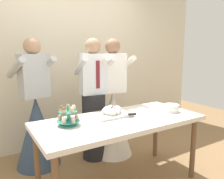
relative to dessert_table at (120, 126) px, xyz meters
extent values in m
cube|color=beige|center=(0.00, 1.48, 0.75)|extent=(5.20, 0.10, 2.90)
cube|color=silver|center=(0.00, 0.00, 0.05)|extent=(1.80, 0.80, 0.05)
cylinder|color=brown|center=(0.82, -0.32, -0.34)|extent=(0.06, 0.06, 0.72)
cylinder|color=brown|center=(-0.82, 0.32, -0.34)|extent=(0.06, 0.06, 0.72)
cylinder|color=brown|center=(0.82, 0.32, -0.34)|extent=(0.06, 0.06, 0.72)
cylinder|color=teal|center=(-0.55, 0.10, 0.08)|extent=(0.17, 0.17, 0.01)
cylinder|color=teal|center=(-0.55, 0.10, 0.18)|extent=(0.01, 0.01, 0.21)
cylinder|color=teal|center=(-0.55, 0.10, 0.12)|extent=(0.23, 0.23, 0.01)
cylinder|color=#D1B784|center=(-0.46, 0.09, 0.14)|extent=(0.04, 0.04, 0.03)
sphere|color=#EAB7C6|center=(-0.46, 0.09, 0.16)|extent=(0.04, 0.04, 0.04)
cylinder|color=#D1B784|center=(-0.51, 0.18, 0.14)|extent=(0.04, 0.04, 0.03)
sphere|color=#EAB7C6|center=(-0.51, 0.18, 0.16)|extent=(0.04, 0.04, 0.04)
cylinder|color=#D1B784|center=(-0.61, 0.16, 0.14)|extent=(0.04, 0.04, 0.03)
sphere|color=#D6B27A|center=(-0.61, 0.16, 0.16)|extent=(0.04, 0.04, 0.04)
cylinder|color=#D1B784|center=(-0.61, 0.04, 0.14)|extent=(0.04, 0.04, 0.03)
sphere|color=white|center=(-0.61, 0.04, 0.16)|extent=(0.04, 0.04, 0.04)
cylinder|color=#D1B784|center=(-0.53, 0.02, 0.14)|extent=(0.04, 0.04, 0.03)
sphere|color=#EAB7C6|center=(-0.53, 0.02, 0.16)|extent=(0.04, 0.04, 0.04)
cylinder|color=teal|center=(-0.55, 0.10, 0.21)|extent=(0.18, 0.18, 0.01)
cylinder|color=#D1B784|center=(-0.48, 0.10, 0.23)|extent=(0.04, 0.04, 0.03)
sphere|color=white|center=(-0.48, 0.10, 0.25)|extent=(0.04, 0.04, 0.04)
cylinder|color=#D1B784|center=(-0.52, 0.16, 0.23)|extent=(0.04, 0.04, 0.03)
sphere|color=#D6B27A|center=(-0.52, 0.16, 0.25)|extent=(0.04, 0.04, 0.04)
cylinder|color=#D1B784|center=(-0.59, 0.14, 0.23)|extent=(0.04, 0.04, 0.03)
sphere|color=brown|center=(-0.59, 0.14, 0.25)|extent=(0.04, 0.04, 0.04)
cylinder|color=#D1B784|center=(-0.60, 0.07, 0.23)|extent=(0.04, 0.04, 0.03)
sphere|color=brown|center=(-0.60, 0.07, 0.25)|extent=(0.04, 0.04, 0.04)
cylinder|color=#D1B784|center=(-0.53, 0.04, 0.23)|extent=(0.04, 0.04, 0.03)
sphere|color=beige|center=(-0.53, 0.04, 0.25)|extent=(0.04, 0.04, 0.04)
cube|color=silver|center=(-0.02, 0.15, 0.09)|extent=(0.42, 0.31, 0.02)
sphere|color=white|center=(0.06, 0.15, 0.13)|extent=(0.09, 0.09, 0.09)
sphere|color=white|center=(0.01, 0.19, 0.13)|extent=(0.10, 0.10, 0.10)
sphere|color=white|center=(-0.04, 0.22, 0.13)|extent=(0.09, 0.09, 0.09)
sphere|color=white|center=(-0.08, 0.18, 0.12)|extent=(0.08, 0.08, 0.08)
sphere|color=white|center=(-0.06, 0.13, 0.13)|extent=(0.08, 0.08, 0.08)
sphere|color=white|center=(-0.03, 0.10, 0.13)|extent=(0.10, 0.10, 0.10)
sphere|color=white|center=(0.02, 0.10, 0.13)|extent=(0.08, 0.08, 0.08)
sphere|color=white|center=(-0.02, 0.15, 0.14)|extent=(0.11, 0.11, 0.11)
sphere|color=#2D1938|center=(-0.01, 0.10, 0.17)|extent=(0.02, 0.02, 0.02)
sphere|color=#B21923|center=(-0.02, 0.13, 0.19)|extent=(0.02, 0.02, 0.02)
sphere|color=#B21923|center=(-0.04, 0.10, 0.18)|extent=(0.02, 0.02, 0.02)
sphere|color=#2D1938|center=(-0.03, 0.12, 0.18)|extent=(0.02, 0.02, 0.02)
cube|color=silver|center=(0.01, 0.04, 0.10)|extent=(0.22, 0.10, 0.00)
cube|color=black|center=(0.15, -0.01, 0.11)|extent=(0.09, 0.06, 0.02)
cylinder|color=white|center=(0.69, -0.08, 0.08)|extent=(0.18, 0.18, 0.01)
cylinder|color=white|center=(0.68, -0.08, 0.09)|extent=(0.18, 0.18, 0.01)
cylinder|color=white|center=(0.69, -0.08, 0.10)|extent=(0.18, 0.18, 0.01)
cylinder|color=white|center=(0.69, -0.08, 0.11)|extent=(0.18, 0.18, 0.01)
cylinder|color=white|center=(0.69, -0.08, 0.12)|extent=(0.18, 0.18, 0.01)
cylinder|color=white|center=(0.69, -0.08, 0.13)|extent=(0.18, 0.18, 0.01)
cylinder|color=white|center=(0.68, -0.08, 0.15)|extent=(0.18, 0.18, 0.01)
cylinder|color=white|center=(0.69, -0.08, 0.16)|extent=(0.18, 0.18, 0.01)
cylinder|color=#232328|center=(0.05, 0.73, -0.24)|extent=(0.32, 0.32, 0.92)
cube|color=white|center=(0.05, 0.73, 0.49)|extent=(0.36, 0.25, 0.54)
sphere|color=tan|center=(0.05, 0.73, 0.85)|extent=(0.21, 0.21, 0.21)
cylinder|color=white|center=(-0.12, 0.76, 0.60)|extent=(0.14, 0.49, 0.28)
cylinder|color=white|center=(0.26, 0.71, 0.60)|extent=(0.14, 0.49, 0.28)
cube|color=maroon|center=(0.07, 0.63, 0.49)|extent=(0.05, 0.02, 0.36)
cone|color=white|center=(0.34, 0.70, -0.24)|extent=(0.56, 0.56, 0.92)
cube|color=white|center=(0.34, 0.70, 0.49)|extent=(0.37, 0.25, 0.54)
sphere|color=#997054|center=(0.34, 0.70, 0.85)|extent=(0.21, 0.21, 0.21)
cylinder|color=white|center=(0.17, 0.73, 0.60)|extent=(0.15, 0.49, 0.28)
cylinder|color=white|center=(0.55, 0.67, 0.60)|extent=(0.15, 0.49, 0.28)
cone|color=#334760|center=(-0.67, 0.93, -0.24)|extent=(0.56, 0.56, 0.92)
cube|color=#B2B7BC|center=(-0.67, 0.93, 0.49)|extent=(0.37, 0.26, 0.54)
sphere|color=tan|center=(-0.67, 0.93, 0.85)|extent=(0.21, 0.21, 0.21)
cylinder|color=#B2B7BC|center=(-0.88, 0.90, 0.60)|extent=(0.17, 0.49, 0.28)
cylinder|color=#B2B7BC|center=(-0.51, 0.97, 0.60)|extent=(0.17, 0.49, 0.28)
camera|label=1|loc=(-1.28, -1.91, 0.81)|focal=35.66mm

